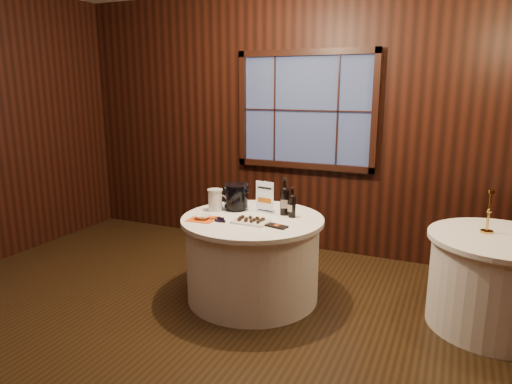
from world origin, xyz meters
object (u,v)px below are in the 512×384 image
at_px(sign_stand, 265,201).
at_px(port_bottle_right, 292,204).
at_px(grape_bunch, 221,219).
at_px(ice_bucket, 236,196).
at_px(chocolate_box, 277,226).
at_px(cracker_bowl, 203,217).
at_px(glass_pitcher, 215,200).
at_px(port_bottle_left, 285,199).
at_px(side_table, 495,282).
at_px(chocolate_plate, 251,221).
at_px(brass_candlestick, 488,217).
at_px(main_table, 253,257).

bearing_deg(sign_stand, port_bottle_right, -2.31).
bearing_deg(grape_bunch, ice_bucket, 97.39).
bearing_deg(chocolate_box, cracker_bowl, -162.31).
bearing_deg(chocolate_box, sign_stand, 138.24).
bearing_deg(glass_pitcher, chocolate_box, -27.94).
height_order(port_bottle_left, grape_bunch, port_bottle_left).
bearing_deg(side_table, port_bottle_right, -174.97).
distance_m(sign_stand, chocolate_plate, 0.37).
relative_size(port_bottle_left, brass_candlestick, 0.98).
bearing_deg(glass_pitcher, port_bottle_right, -2.42).
distance_m(port_bottle_left, ice_bucket, 0.48).
distance_m(port_bottle_right, cracker_bowl, 0.80).
bearing_deg(cracker_bowl, chocolate_plate, 10.25).
relative_size(port_bottle_right, ice_bucket, 1.12).
bearing_deg(chocolate_box, grape_bunch, -161.07).
xyz_separation_m(sign_stand, chocolate_box, (0.27, -0.39, -0.10)).
xyz_separation_m(main_table, ice_bucket, (-0.25, 0.18, 0.51)).
bearing_deg(chocolate_box, side_table, 29.16).
xyz_separation_m(main_table, chocolate_box, (0.30, -0.18, 0.39)).
relative_size(main_table, cracker_bowl, 9.30).
distance_m(side_table, chocolate_plate, 2.04).
height_order(side_table, chocolate_box, chocolate_box).
xyz_separation_m(sign_stand, ice_bucket, (-0.29, -0.03, 0.03)).
distance_m(side_table, brass_candlestick, 0.52).
bearing_deg(port_bottle_right, side_table, 22.42).
distance_m(chocolate_box, brass_candlestick, 1.69).
bearing_deg(glass_pitcher, brass_candlestick, -1.50).
height_order(side_table, port_bottle_right, port_bottle_right).
bearing_deg(port_bottle_left, brass_candlestick, -11.04).
height_order(main_table, port_bottle_right, port_bottle_right).
xyz_separation_m(chocolate_box, glass_pitcher, (-0.72, 0.25, 0.10)).
distance_m(port_bottle_left, cracker_bowl, 0.75).
height_order(main_table, chocolate_plate, chocolate_plate).
xyz_separation_m(sign_stand, port_bottle_left, (0.20, -0.01, 0.05)).
relative_size(main_table, sign_stand, 4.23).
relative_size(sign_stand, brass_candlestick, 0.86).
bearing_deg(port_bottle_right, brass_candlestick, 25.28).
distance_m(ice_bucket, cracker_bowl, 0.44).
height_order(sign_stand, brass_candlestick, brass_candlestick).
distance_m(ice_bucket, chocolate_box, 0.67).
distance_m(glass_pitcher, brass_candlestick, 2.34).
relative_size(port_bottle_left, cracker_bowl, 2.50).
relative_size(port_bottle_right, glass_pitcher, 1.33).
distance_m(side_table, ice_bucket, 2.31).
xyz_separation_m(ice_bucket, cracker_bowl, (-0.12, -0.41, -0.11)).
distance_m(side_table, chocolate_box, 1.80).
relative_size(ice_bucket, chocolate_plate, 0.80).
distance_m(main_table, sign_stand, 0.53).
bearing_deg(grape_bunch, sign_stand, 61.79).
xyz_separation_m(side_table, glass_pitcher, (-2.42, -0.23, 0.49)).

